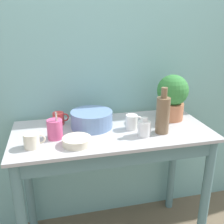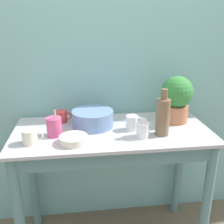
% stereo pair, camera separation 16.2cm
% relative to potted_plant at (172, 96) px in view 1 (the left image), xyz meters
% --- Properties ---
extents(wall_back, '(6.00, 0.05, 2.40)m').
position_rel_potted_plant_xyz_m(wall_back, '(-0.45, 0.25, 0.14)').
color(wall_back, '#7AB2B2').
rests_on(wall_back, ground_plane).
extents(counter_table, '(1.24, 0.58, 0.89)m').
position_rel_potted_plant_xyz_m(counter_table, '(-0.45, -0.11, -0.37)').
color(counter_table, slate).
rests_on(counter_table, ground_plane).
extents(potted_plant, '(0.21, 0.21, 0.31)m').
position_rel_potted_plant_xyz_m(potted_plant, '(0.00, 0.00, 0.00)').
color(potted_plant, '#B7704C').
rests_on(potted_plant, counter_table).
extents(bowl_wash_large, '(0.27, 0.27, 0.11)m').
position_rel_potted_plant_xyz_m(bowl_wash_large, '(-0.56, -0.02, -0.12)').
color(bowl_wash_large, '#6684B2').
rests_on(bowl_wash_large, counter_table).
extents(bottle_tall, '(0.08, 0.08, 0.29)m').
position_rel_potted_plant_xyz_m(bottle_tall, '(-0.16, -0.20, -0.05)').
color(bottle_tall, brown).
rests_on(bottle_tall, counter_table).
extents(bottle_short, '(0.08, 0.08, 0.12)m').
position_rel_potted_plant_xyz_m(bottle_short, '(-0.28, -0.22, -0.12)').
color(bottle_short, white).
rests_on(bottle_short, counter_table).
extents(mug_white, '(0.11, 0.07, 0.09)m').
position_rel_potted_plant_xyz_m(mug_white, '(-0.32, -0.10, -0.12)').
color(mug_white, white).
rests_on(mug_white, counter_table).
extents(mug_red, '(0.11, 0.07, 0.08)m').
position_rel_potted_plant_xyz_m(mug_red, '(-0.77, 0.08, -0.13)').
color(mug_red, '#C63838').
rests_on(mug_red, counter_table).
extents(mug_cream, '(0.12, 0.09, 0.08)m').
position_rel_potted_plant_xyz_m(mug_cream, '(-0.93, -0.23, -0.13)').
color(mug_cream, beige).
rests_on(mug_cream, counter_table).
extents(bowl_small_cream, '(0.16, 0.16, 0.04)m').
position_rel_potted_plant_xyz_m(bowl_small_cream, '(-0.69, -0.25, -0.15)').
color(bowl_small_cream, beige).
rests_on(bowl_small_cream, counter_table).
extents(utensil_cup, '(0.09, 0.09, 0.17)m').
position_rel_potted_plant_xyz_m(utensil_cup, '(-0.80, -0.14, -0.11)').
color(utensil_cup, '#CC4C7F').
rests_on(utensil_cup, counter_table).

